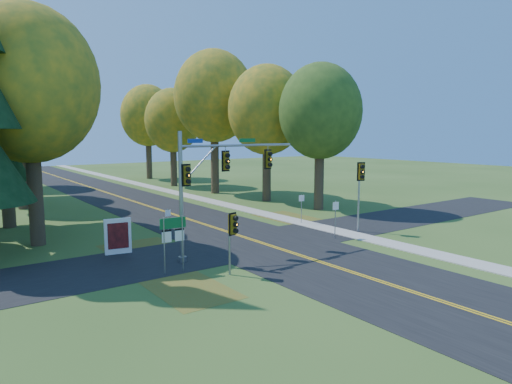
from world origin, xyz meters
TOP-DOWN VIEW (x-y plane):
  - ground at (0.00, 0.00)m, footprint 160.00×160.00m
  - road_main at (0.00, 0.00)m, footprint 8.00×160.00m
  - road_cross at (0.00, 2.00)m, footprint 60.00×6.00m
  - centerline_left at (-0.10, 0.00)m, footprint 0.10×160.00m
  - centerline_right at (0.10, 0.00)m, footprint 0.10×160.00m
  - sidewalk_east at (6.20, 0.00)m, footprint 1.60×160.00m
  - leaf_patch_w_near at (-6.50, 4.00)m, footprint 4.00×6.00m
  - leaf_patch_e at (6.80, 6.00)m, footprint 3.50×8.00m
  - leaf_patch_w_far at (-7.50, -3.00)m, footprint 3.00×5.00m
  - tree_w_a at (-11.13, 9.38)m, footprint 8.00×8.00m
  - tree_e_a at (11.57, 8.77)m, footprint 7.20×7.20m
  - tree_w_b at (-11.72, 16.29)m, footprint 8.60×8.60m
  - tree_e_b at (10.97, 15.58)m, footprint 7.60×7.60m
  - tree_w_c at (-9.54, 24.47)m, footprint 6.80×6.80m
  - tree_e_c at (9.88, 23.69)m, footprint 8.80×8.80m
  - tree_e_d at (9.26, 32.87)m, footprint 7.00×7.00m
  - tree_e_e at (10.47, 43.58)m, footprint 7.80×7.80m
  - traffic_mast at (-3.97, 0.81)m, footprint 7.52×0.67m
  - east_signal_pole at (7.23, 0.28)m, footprint 0.52×0.63m
  - ped_signal_pole at (-4.95, -2.63)m, footprint 0.47×0.56m
  - route_sign_cluster at (-7.03, -0.65)m, footprint 1.30×0.17m
  - info_kiosk at (-7.99, 4.39)m, footprint 1.46×0.44m
  - reg_sign_e_north at (6.07, 4.88)m, footprint 0.41×0.15m
  - reg_sign_e_south at (4.62, -0.01)m, footprint 0.47×0.08m
  - reg_sign_w at (-4.20, 5.99)m, footprint 0.38×0.06m

SIDE VIEW (x-z plane):
  - ground at x=0.00m, z-range 0.00..0.00m
  - leaf_patch_w_near at x=-6.50m, z-range 0.00..0.01m
  - leaf_patch_e at x=6.80m, z-range 0.00..0.01m
  - leaf_patch_w_far at x=-7.50m, z-range 0.00..0.01m
  - road_cross at x=0.00m, z-range 0.00..0.02m
  - road_main at x=0.00m, z-range 0.00..0.02m
  - centerline_left at x=-0.10m, z-range 0.02..0.03m
  - centerline_right at x=0.10m, z-range 0.02..0.03m
  - sidewalk_east at x=6.20m, z-range 0.00..0.06m
  - info_kiosk at x=-7.99m, z-range 0.00..2.01m
  - reg_sign_w at x=-4.20m, z-range 0.36..2.33m
  - reg_sign_e_north at x=6.07m, z-range 0.41..2.63m
  - reg_sign_e_south at x=4.62m, z-range 0.45..2.88m
  - route_sign_cluster at x=-7.03m, z-range 0.57..3.36m
  - ped_signal_pole at x=-4.95m, z-range 0.74..3.78m
  - east_signal_pole at x=7.23m, z-range 1.24..6.02m
  - traffic_mast at x=-3.97m, z-range 0.98..7.80m
  - tree_w_c at x=-9.54m, z-range 1.99..13.90m
  - tree_e_d at x=9.26m, z-range 2.08..14.40m
  - tree_e_a at x=11.57m, z-range 2.16..14.90m
  - tree_e_b at x=10.97m, z-range 2.23..15.56m
  - tree_e_e at x=10.47m, z-range 2.32..16.06m
  - tree_w_a at x=-11.13m, z-range 2.41..16.56m
  - tree_w_b at x=-11.72m, z-range 2.68..18.06m
  - tree_e_c at x=9.88m, z-range 2.77..18.56m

